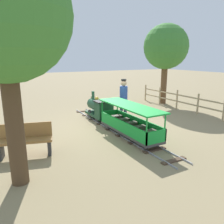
{
  "coord_description": "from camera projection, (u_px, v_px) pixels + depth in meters",
  "views": [
    {
      "loc": [
        -3.63,
        -6.71,
        2.41
      ],
      "look_at": [
        0.0,
        -0.18,
        0.55
      ],
      "focal_mm": 35.15,
      "sensor_mm": 36.0,
      "label": 1
    }
  ],
  "objects": [
    {
      "name": "ground_plane",
      "position": [
        110.0,
        126.0,
        7.98
      ],
      "size": [
        60.0,
        60.0,
        0.0
      ],
      "primitive_type": "plane",
      "color": "#8C7A56"
    },
    {
      "name": "track",
      "position": [
        115.0,
        128.0,
        7.66
      ],
      "size": [
        0.71,
        6.4,
        0.04
      ],
      "color": "gray",
      "rests_on": "ground_plane"
    },
    {
      "name": "locomotive",
      "position": [
        99.0,
        108.0,
        8.57
      ],
      "size": [
        0.67,
        1.45,
        1.04
      ],
      "color": "#1E472D",
      "rests_on": "ground_plane"
    },
    {
      "name": "passenger_car",
      "position": [
        129.0,
        124.0,
        6.8
      ],
      "size": [
        0.77,
        2.7,
        0.97
      ],
      "color": "#3F3F3F",
      "rests_on": "ground_plane"
    },
    {
      "name": "conductor_person",
      "position": [
        124.0,
        96.0,
        8.46
      ],
      "size": [
        0.3,
        0.3,
        1.62
      ],
      "color": "#282D47",
      "rests_on": "ground_plane"
    },
    {
      "name": "park_bench",
      "position": [
        25.0,
        140.0,
        5.46
      ],
      "size": [
        1.36,
        0.73,
        0.82
      ],
      "color": "olive",
      "rests_on": "ground_plane"
    },
    {
      "name": "oak_tree_near",
      "position": [
        2.0,
        15.0,
        3.61
      ],
      "size": [
        2.35,
        2.35,
        4.31
      ],
      "color": "#4C3823",
      "rests_on": "ground_plane"
    },
    {
      "name": "oak_tree_far",
      "position": [
        166.0,
        47.0,
        11.2
      ],
      "size": [
        2.28,
        2.28,
        4.09
      ],
      "color": "brown",
      "rests_on": "ground_plane"
    },
    {
      "name": "fence_section",
      "position": [
        198.0,
        103.0,
        9.51
      ],
      "size": [
        0.08,
        7.48,
        0.9
      ],
      "color": "tan",
      "rests_on": "ground_plane"
    }
  ]
}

